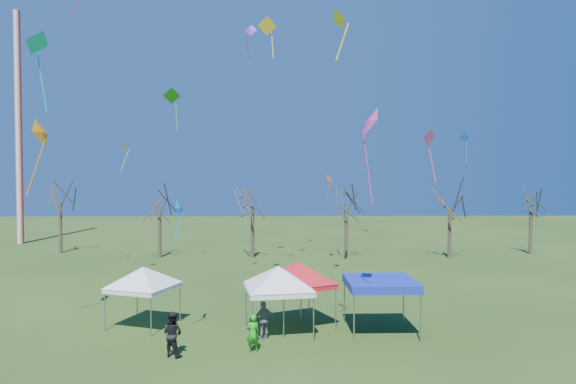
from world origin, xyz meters
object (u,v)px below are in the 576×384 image
tree_3 (346,190)px  person_grey (264,320)px  tree_1 (159,193)px  person_dark (172,334)px  tree_0 (60,185)px  tent_blue (380,283)px  tree_5 (531,193)px  tree_4 (450,191)px  tent_red (297,266)px  tree_2 (252,188)px  radio_mast (19,128)px  tent_white_west (143,271)px  person_green (253,333)px  tent_white_mid (278,271)px

tree_3 → person_grey: (-6.62, -22.51, -5.22)m
tree_1 → person_dark: size_ratio=4.05×
tree_0 → person_grey: bearing=-51.9°
tree_1 → tent_blue: tree_1 is taller
tree_5 → tent_blue: bearing=-128.5°
tree_1 → tree_4: 26.13m
tent_red → tent_blue: bearing=-15.4°
tree_2 → tree_5: (26.09, 1.69, -0.56)m
radio_mast → tree_0: size_ratio=2.96×
tree_5 → tent_white_west: size_ratio=2.04×
tree_3 → person_green: tree_3 is taller
tree_0 → tent_blue: 36.09m
tent_white_mid → tent_red: bearing=52.5°
radio_mast → tree_2: 28.08m
person_green → tent_white_west: bearing=-49.9°
tree_3 → tree_2: bearing=177.7°
tree_1 → person_dark: (6.46, -25.31, -4.86)m
tree_1 → tree_5: (34.49, 1.42, -0.06)m
radio_mast → tree_2: (25.63, -9.62, -6.21)m
person_dark → person_grey: 4.31m
tree_5 → person_dark: bearing=-136.4°
tree_0 → tree_2: (18.48, -3.01, -0.20)m
tree_0 → tent_white_mid: tree_0 is taller
tree_0 → tree_1: 10.47m
tree_5 → tent_blue: size_ratio=2.28×
person_dark → person_green: (3.29, 0.51, -0.14)m
tent_white_mid → person_dark: (-4.36, -2.97, -2.05)m
radio_mast → tent_blue: 46.72m
tree_3 → person_grey: tree_3 is taller
tree_3 → tent_white_mid: bearing=-105.4°
person_dark → person_grey: bearing=-124.6°
person_grey → person_green: 1.74m
tree_5 → tent_red: 32.12m
tree_1 → tree_3: (16.80, -0.60, 0.29)m
tree_1 → person_green: tree_1 is taller
tent_red → tent_white_mid: bearing=-127.5°
tree_3 → person_dark: (-10.33, -24.70, -5.15)m
tent_blue → person_grey: (-5.51, -0.92, -1.47)m
tree_1 → tent_white_west: (4.16, -21.14, -3.03)m
radio_mast → person_green: bearing=-51.7°
tree_1 → tree_2: bearing=-1.8°
radio_mast → tree_1: 20.72m
tree_0 → tent_red: 32.53m
tree_5 → radio_mast: bearing=171.3°
tent_blue → person_dark: bearing=-161.3°
radio_mast → person_green: radio_mast is taller
tree_0 → person_dark: size_ratio=4.53×
tree_2 → tent_white_west: bearing=-101.5°
tree_0 → tree_4: tree_0 is taller
person_dark → person_green: person_dark is taller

